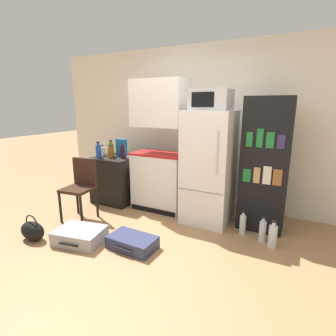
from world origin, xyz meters
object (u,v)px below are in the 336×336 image
cereal_box (122,148)px  chair (81,183)px  bottle_milk_white (102,151)px  handbag (32,231)px  refrigerator (209,168)px  bottle_amber_beer (111,153)px  kitchen_hutch (159,152)px  water_bottle_front (273,236)px  bowl (130,157)px  suitcase_large_flat (132,242)px  microwave (211,100)px  suitcase_small_flat (80,236)px  bottle_blue_soda (98,151)px  bottle_ketchup_red (124,150)px  bottle_wine_dark (123,152)px  water_bottle_middle (262,231)px  water_bottle_back (243,224)px  side_table (116,179)px  bottle_olive_oil (111,150)px  bookshelf (265,165)px

cereal_box → chair: cereal_box is taller
bottle_milk_white → handbag: size_ratio=0.51×
refrigerator → bottle_amber_beer: refrigerator is taller
kitchen_hutch → water_bottle_front: (1.79, -0.45, -0.79)m
bowl → suitcase_large_flat: size_ratio=0.22×
microwave → suitcase_small_flat: size_ratio=0.82×
bowl → handbag: (-0.33, -1.65, -0.68)m
bottle_blue_soda → suitcase_small_flat: size_ratio=0.43×
bottle_ketchup_red → cereal_box: (0.08, -0.16, 0.06)m
bottle_amber_beer → suitcase_large_flat: bottle_amber_beer is taller
bottle_blue_soda → chair: size_ratio=0.31×
bottle_wine_dark → bottle_milk_white: bottle_wine_dark is taller
suitcase_small_flat → bowl: bearing=88.7°
bottle_ketchup_red → bottle_amber_beer: (-0.01, -0.35, 0.00)m
kitchen_hutch → water_bottle_middle: 1.88m
suitcase_small_flat → water_bottle_back: size_ratio=2.00×
bottle_amber_beer → bottle_ketchup_red: bearing=89.0°
bottle_milk_white → suitcase_small_flat: bottle_milk_white is taller
microwave → bowl: (-1.42, 0.08, -0.91)m
side_table → water_bottle_front: 2.67m
bottle_amber_beer → handbag: bearing=-92.4°
refrigerator → bottle_olive_oil: (-1.76, 0.02, 0.12)m
bottle_blue_soda → water_bottle_front: 2.92m
chair → water_bottle_middle: size_ratio=2.67×
kitchen_hutch → bookshelf: size_ratio=1.15×
microwave → bowl: 1.69m
chair → handbag: (-0.07, -0.80, -0.42)m
bottle_ketchup_red → handbag: bottle_ketchup_red is taller
microwave → bottle_amber_beer: bearing=-177.2°
bottle_wine_dark → kitchen_hutch: bearing=8.3°
bookshelf → water_bottle_front: 0.91m
bottle_blue_soda → bottle_olive_oil: bearing=61.8°
handbag → bottle_olive_oil: bearing=90.5°
bottle_milk_white → cereal_box: (0.35, 0.08, 0.07)m
bottle_milk_white → water_bottle_front: bearing=-7.6°
chair → suitcase_large_flat: chair is taller
side_table → handbag: (-0.06, -1.59, -0.27)m
bookshelf → water_bottle_back: bearing=-119.5°
microwave → bottle_wine_dark: 1.70m
bottle_wine_dark → handbag: size_ratio=0.70×
water_bottle_middle → bottle_ketchup_red: bearing=167.8°
bottle_milk_white → bowl: size_ratio=1.44×
bookshelf → bottle_milk_white: bookshelf is taller
kitchen_hutch → bottle_milk_white: bearing=-176.9°
bottle_ketchup_red → bowl: bottle_ketchup_red is taller
cereal_box → suitcase_small_flat: 1.73m
bottle_ketchup_red → handbag: (-0.07, -1.84, -0.75)m
side_table → refrigerator: 1.73m
microwave → handbag: 2.84m
bookshelf → bottle_blue_soda: 2.61m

